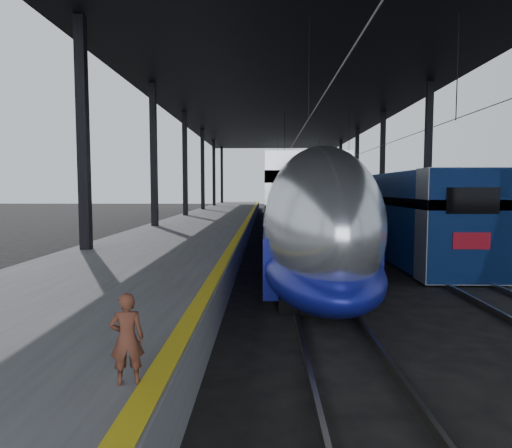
{
  "coord_description": "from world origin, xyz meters",
  "views": [
    {
      "loc": [
        0.54,
        -10.86,
        3.16
      ],
      "look_at": [
        0.23,
        3.74,
        2.0
      ],
      "focal_mm": 32.0,
      "sensor_mm": 36.0,
      "label": 1
    }
  ],
  "objects": [
    {
      "name": "ground",
      "position": [
        0.0,
        0.0,
        0.0
      ],
      "size": [
        160.0,
        160.0,
        0.0
      ],
      "primitive_type": "plane",
      "color": "black",
      "rests_on": "ground"
    },
    {
      "name": "platform",
      "position": [
        -3.5,
        20.0,
        0.5
      ],
      "size": [
        6.0,
        80.0,
        1.0
      ],
      "primitive_type": "cube",
      "color": "#4C4C4F",
      "rests_on": "ground"
    },
    {
      "name": "yellow_strip",
      "position": [
        -0.7,
        20.0,
        1.0
      ],
      "size": [
        0.3,
        80.0,
        0.01
      ],
      "primitive_type": "cube",
      "color": "gold",
      "rests_on": "platform"
    },
    {
      "name": "rails",
      "position": [
        4.5,
        20.0,
        0.08
      ],
      "size": [
        6.52,
        80.0,
        0.16
      ],
      "color": "slate",
      "rests_on": "ground"
    },
    {
      "name": "canopy",
      "position": [
        1.9,
        20.0,
        9.12
      ],
      "size": [
        18.0,
        75.0,
        9.47
      ],
      "color": "black",
      "rests_on": "ground"
    },
    {
      "name": "tgv_train",
      "position": [
        2.0,
        29.05,
        2.06
      ],
      "size": [
        3.08,
        65.2,
        4.41
      ],
      "color": "#B5B8BD",
      "rests_on": "ground"
    },
    {
      "name": "second_train",
      "position": [
        7.0,
        30.81,
        1.93
      ],
      "size": [
        2.76,
        56.05,
        3.8
      ],
      "color": "navy",
      "rests_on": "ground"
    },
    {
      "name": "child",
      "position": [
        -0.98,
        -6.0,
        1.51
      ],
      "size": [
        0.42,
        0.33,
        1.02
      ],
      "primitive_type": "imported",
      "rotation": [
        0.0,
        0.0,
        3.38
      ],
      "color": "#4F271A",
      "rests_on": "platform"
    }
  ]
}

